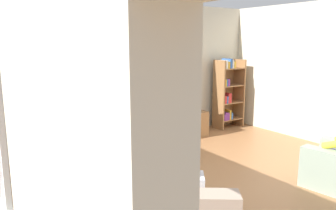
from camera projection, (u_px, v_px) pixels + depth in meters
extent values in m
plane|color=#9E6B42|center=(229.00, 185.00, 4.55)|extent=(12.00, 12.00, 0.00)
cube|color=beige|center=(134.00, 73.00, 6.44)|extent=(6.20, 0.12, 2.70)
cylinder|color=olive|center=(68.00, 35.00, 5.52)|extent=(0.28, 0.03, 0.28)
cylinder|color=white|center=(68.00, 35.00, 5.51)|extent=(0.24, 0.01, 0.24)
cube|color=black|center=(68.00, 34.00, 5.50)|extent=(0.02, 0.01, 0.09)
cube|color=black|center=(70.00, 35.00, 5.52)|extent=(0.11, 0.01, 0.01)
cube|color=tan|center=(93.00, 158.00, 4.98)|extent=(1.93, 0.90, 0.42)
cube|color=tan|center=(83.00, 125.00, 5.18)|extent=(1.91, 0.26, 0.48)
cube|color=tan|center=(141.00, 144.00, 5.46)|extent=(0.25, 0.85, 0.56)
cube|color=tan|center=(35.00, 166.00, 4.48)|extent=(0.25, 0.85, 0.56)
cube|color=beige|center=(124.00, 137.00, 5.19)|extent=(0.62, 0.70, 0.10)
cube|color=beige|center=(61.00, 149.00, 4.60)|extent=(0.62, 0.70, 0.10)
cube|color=olive|center=(180.00, 125.00, 6.77)|extent=(1.10, 0.56, 0.52)
cube|color=black|center=(173.00, 121.00, 6.98)|extent=(1.10, 0.04, 0.03)
cube|color=black|center=(181.00, 102.00, 6.67)|extent=(0.60, 0.48, 0.44)
cube|color=black|center=(188.00, 104.00, 6.47)|extent=(0.50, 0.01, 0.36)
cube|color=olive|center=(219.00, 95.00, 7.34)|extent=(0.04, 0.36, 1.55)
cube|color=olive|center=(239.00, 93.00, 7.69)|extent=(0.04, 0.36, 1.55)
cube|color=olive|center=(224.00, 93.00, 7.65)|extent=(0.64, 0.02, 1.55)
cube|color=olive|center=(228.00, 119.00, 7.62)|extent=(0.60, 0.34, 0.02)
cube|color=#72338C|center=(221.00, 117.00, 7.45)|extent=(0.03, 0.28, 0.14)
cube|color=#72338C|center=(222.00, 116.00, 7.48)|extent=(0.06, 0.28, 0.17)
cube|color=#72338C|center=(224.00, 116.00, 7.51)|extent=(0.05, 0.28, 0.16)
cube|color=gold|center=(226.00, 114.00, 7.54)|extent=(0.04, 0.28, 0.22)
cube|color=#2D59A5|center=(228.00, 115.00, 7.58)|extent=(0.04, 0.28, 0.16)
cube|color=olive|center=(229.00, 102.00, 7.55)|extent=(0.60, 0.34, 0.02)
cube|color=red|center=(222.00, 99.00, 7.38)|extent=(0.05, 0.28, 0.17)
cube|color=#2D59A5|center=(223.00, 99.00, 7.41)|extent=(0.04, 0.28, 0.16)
cube|color=red|center=(225.00, 98.00, 7.43)|extent=(0.04, 0.28, 0.20)
cube|color=red|center=(226.00, 98.00, 7.46)|extent=(0.05, 0.28, 0.22)
cube|color=olive|center=(229.00, 85.00, 7.48)|extent=(0.60, 0.34, 0.02)
cube|color=gold|center=(222.00, 82.00, 7.30)|extent=(0.03, 0.28, 0.16)
cube|color=#2D59A5|center=(223.00, 82.00, 7.32)|extent=(0.03, 0.28, 0.15)
cube|color=#72338C|center=(225.00, 82.00, 7.35)|extent=(0.05, 0.28, 0.16)
cube|color=olive|center=(230.00, 68.00, 7.40)|extent=(0.60, 0.34, 0.02)
cube|color=silver|center=(223.00, 64.00, 7.23)|extent=(0.05, 0.28, 0.18)
cube|color=gold|center=(225.00, 65.00, 7.27)|extent=(0.06, 0.28, 0.15)
cube|color=#2D59A5|center=(227.00, 63.00, 7.30)|extent=(0.06, 0.28, 0.21)
cube|color=silver|center=(229.00, 64.00, 7.34)|extent=(0.04, 0.28, 0.19)
cube|color=gold|center=(231.00, 65.00, 7.37)|extent=(0.05, 0.28, 0.15)
cylinder|color=black|center=(137.00, 143.00, 6.36)|extent=(0.28, 0.28, 0.03)
cylinder|color=black|center=(136.00, 101.00, 6.20)|extent=(0.04, 0.04, 1.70)
cylinder|color=black|center=(135.00, 53.00, 6.03)|extent=(0.28, 0.28, 0.20)
cube|color=gray|center=(332.00, 173.00, 4.25)|extent=(0.30, 0.82, 0.56)
cube|color=#3372B2|center=(76.00, 123.00, 4.80)|extent=(0.35, 0.21, 0.48)
sphere|color=#D8AD8C|center=(75.00, 100.00, 4.72)|extent=(0.22, 0.22, 0.22)
cylinder|color=black|center=(88.00, 141.00, 4.74)|extent=(0.14, 0.38, 0.13)
cylinder|color=black|center=(76.00, 143.00, 4.64)|extent=(0.14, 0.38, 0.13)
cylinder|color=black|center=(94.00, 163.00, 4.65)|extent=(0.11, 0.11, 0.52)
cylinder|color=black|center=(82.00, 166.00, 4.54)|extent=(0.11, 0.11, 0.52)
cylinder|color=#3372B2|center=(93.00, 124.00, 4.84)|extent=(0.10, 0.33, 0.20)
cylinder|color=#3372B2|center=(64.00, 128.00, 4.60)|extent=(0.10, 0.33, 0.20)
cube|color=silver|center=(183.00, 203.00, 2.67)|extent=(0.39, 0.36, 0.48)
sphere|color=#A37A5B|center=(183.00, 161.00, 2.62)|extent=(0.22, 0.22, 0.22)
cylinder|color=silver|center=(158.00, 199.00, 2.78)|extent=(0.27, 0.32, 0.20)
cylinder|color=silver|center=(207.00, 199.00, 2.77)|extent=(0.27, 0.32, 0.20)
cylinder|color=#2D334C|center=(330.00, 157.00, 4.45)|extent=(0.17, 0.39, 0.13)
cylinder|color=#2D334C|center=(336.00, 154.00, 4.56)|extent=(0.17, 0.39, 0.13)
cylinder|color=#2D334C|center=(315.00, 168.00, 4.63)|extent=(0.12, 0.12, 0.40)
cylinder|color=#2D334C|center=(321.00, 165.00, 4.75)|extent=(0.12, 0.12, 0.40)
cylinder|color=yellow|center=(335.00, 144.00, 4.26)|extent=(0.13, 0.34, 0.20)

